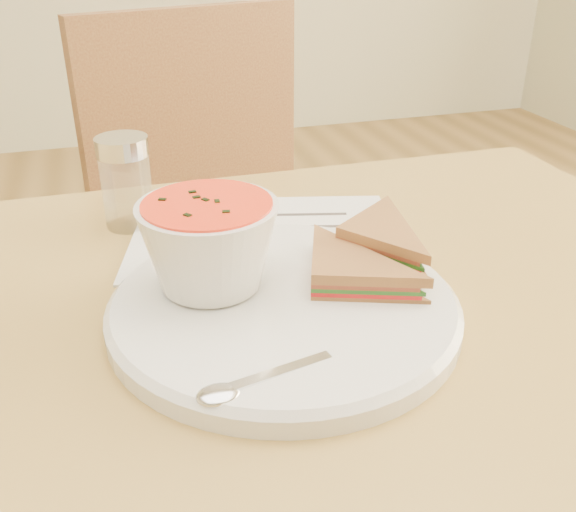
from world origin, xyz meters
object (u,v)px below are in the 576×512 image
object	(u,v)px
plate	(284,309)
condiment_shaker	(126,182)
soup_bowl	(210,249)
chair_far	(252,296)

from	to	relation	value
plate	condiment_shaker	bearing A→B (deg)	115.43
soup_bowl	chair_far	bearing A→B (deg)	72.37
soup_bowl	plate	bearing A→B (deg)	-32.52
plate	condiment_shaker	xyz separation A→B (m)	(-0.11, 0.24, 0.04)
soup_bowl	condiment_shaker	size ratio (longest dim) A/B	1.17
soup_bowl	condiment_shaker	world-z (taller)	condiment_shaker
chair_far	condiment_shaker	xyz separation A→B (m)	(-0.20, -0.25, 0.33)
chair_far	soup_bowl	world-z (taller)	chair_far
soup_bowl	condiment_shaker	bearing A→B (deg)	105.63
chair_far	soup_bowl	xyz separation A→B (m)	(-0.15, -0.46, 0.34)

